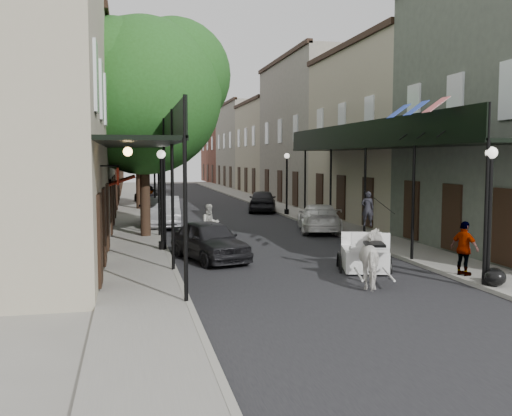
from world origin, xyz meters
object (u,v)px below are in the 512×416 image
car_left_near (209,240)px  car_left_far (150,194)px  pedestrian_sidewalk_right (464,248)px  tree_far (143,124)px  pedestrian_walking (210,223)px  pedestrian_sidewalk_left (149,202)px  car_left_mid (163,212)px  carriage (363,238)px  car_right_near (319,218)px  lamppost_right_far (287,183)px  tree_near (153,90)px  lamppost_right_near (489,214)px  car_right_far (262,201)px  horse (375,259)px  lamppost_left (162,198)px

car_left_near → car_left_far: bearing=76.0°
pedestrian_sidewalk_right → tree_far: bearing=-1.5°
tree_far → pedestrian_walking: 16.95m
pedestrian_sidewalk_left → car_left_near: pedestrian_sidewalk_left is taller
car_left_near → car_left_far: car_left_near is taller
pedestrian_walking → car_left_mid: size_ratio=0.34×
carriage → car_left_near: bearing=164.9°
pedestrian_sidewalk_right → car_right_near: (-0.60, 11.23, -0.24)m
car_left_near → car_right_near: car_left_near is taller
lamppost_right_far → car_left_near: size_ratio=0.91×
lamppost_right_far → pedestrian_sidewalk_left: bearing=-174.5°
pedestrian_sidewalk_right → car_left_far: size_ratio=0.37×
tree_near → pedestrian_sidewalk_right: 14.87m
lamppost_right_near → car_right_far: (-0.84, 22.91, -1.31)m
horse → car_left_mid: 15.77m
lamppost_right_near → car_right_near: (-0.50, 12.48, -1.38)m
car_left_far → car_right_near: size_ratio=0.93×
tree_far → lamppost_left: (0.15, -18.18, -3.79)m
carriage → car_left_mid: carriage is taller
tree_far → carriage: bearing=-74.9°
car_right_near → car_right_far: 10.44m
tree_near → lamppost_left: (0.10, -4.18, -4.44)m
tree_far → carriage: (6.17, -22.88, -4.84)m
lamppost_right_far → car_right_near: lamppost_right_far is taller
lamppost_right_near → lamppost_left: 11.46m
tree_far → car_left_near: (1.65, -20.18, -5.14)m
pedestrian_sidewalk_right → car_right_near: 11.25m
lamppost_left → car_right_near: (7.70, 4.48, -1.38)m
lamppost_left → pedestrian_walking: bearing=45.7°
lamppost_right_far → car_left_mid: lamppost_right_far is taller
lamppost_right_near → carriage: (-2.17, 3.30, -1.06)m
pedestrian_walking → lamppost_left: bearing=-143.8°
tree_far → carriage: size_ratio=3.36×
pedestrian_sidewalk_left → car_right_near: 10.31m
car_right_far → lamppost_right_far: bearing=120.2°
lamppost_right_near → car_left_near: size_ratio=0.91×
pedestrian_walking → pedestrian_sidewalk_left: (-2.20, 9.06, 0.25)m
tree_far → car_right_far: 9.65m
pedestrian_walking → tree_far: bearing=88.4°
pedestrian_sidewalk_right → car_left_far: 33.30m
pedestrian_sidewalk_right → car_left_near: bearing=34.9°
horse → carriage: size_ratio=0.71×
car_left_far → tree_far: bearing=-82.5°
pedestrian_sidewalk_right → car_right_far: 21.68m
car_left_near → car_left_mid: 10.05m
car_right_near → car_right_far: size_ratio=1.07×
pedestrian_sidewalk_left → car_left_far: size_ratio=0.43×
car_left_near → lamppost_right_near: bearing=-57.9°
lamppost_left → horse: lamppost_left is taller
lamppost_right_near → horse: 3.25m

